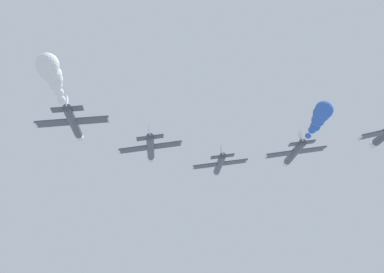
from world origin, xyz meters
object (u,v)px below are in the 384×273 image
object	(u,v)px
airplane_lead	(219,164)
airplane_right_inner	(294,153)
airplane_left_inner	(151,148)
airplane_left_outer	(73,122)

from	to	relation	value
airplane_lead	airplane_right_inner	size ratio (longest dim) A/B	1.00
airplane_lead	airplane_right_inner	bearing A→B (deg)	-41.19
airplane_left_inner	airplane_right_inner	distance (m)	21.68
airplane_lead	airplane_left_outer	distance (m)	28.08
airplane_left_inner	airplane_right_inner	size ratio (longest dim) A/B	1.00
airplane_lead	airplane_left_outer	xyz separation A→B (m)	(-21.15, -18.45, -0.54)
airplane_left_inner	airplane_right_inner	bearing A→B (deg)	0.84
airplane_lead	airplane_left_inner	distance (m)	14.72
airplane_right_inner	airplane_left_outer	world-z (taller)	airplane_left_outer
airplane_right_inner	airplane_left_outer	xyz separation A→B (m)	(-31.46, -9.43, 0.21)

